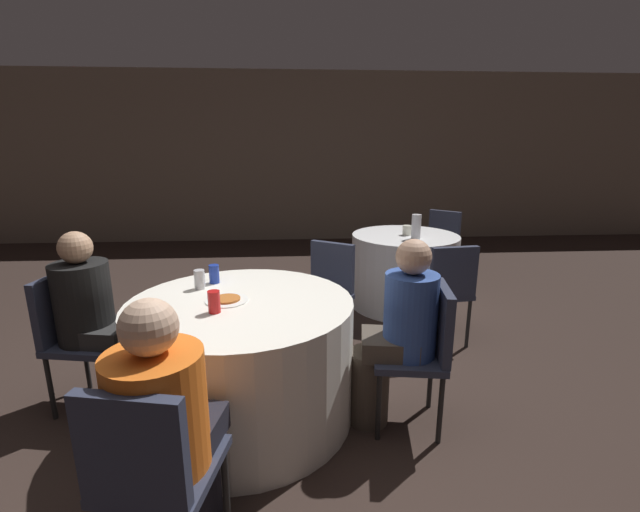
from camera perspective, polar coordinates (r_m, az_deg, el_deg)
ground_plane at (r=2.82m, az=-10.39°, el=-20.95°), size 16.00×16.00×0.00m
wall_back at (r=7.45m, az=-6.59°, el=12.81°), size 16.00×0.06×2.80m
table_near at (r=2.70m, az=-10.21°, el=-13.40°), size 1.32×1.32×0.75m
table_far at (r=4.49m, az=11.09°, el=-1.88°), size 1.07×1.07×0.75m
chair_near_south at (r=1.79m, az=-21.74°, el=-24.55°), size 0.47×0.47×0.87m
chair_near_west at (r=3.09m, az=-29.97°, el=-8.34°), size 0.47×0.46×0.87m
chair_near_east at (r=2.57m, az=13.76°, el=-11.20°), size 0.46×0.46×0.87m
chair_near_northeast at (r=3.45m, az=0.94°, el=-3.99°), size 0.55×0.55×0.87m
chair_far_northeast at (r=5.29m, az=15.78°, el=2.06°), size 0.56×0.56×0.87m
chair_far_south at (r=3.62m, az=16.60°, el=-3.73°), size 0.44×0.45×0.87m
person_black_shirt at (r=2.98m, az=-27.56°, el=-7.79°), size 0.50×0.36×1.14m
person_blue_shirt at (r=2.54m, az=10.00°, el=-10.44°), size 0.49×0.33×1.13m
person_orange_shirt at (r=1.87m, az=-19.46°, el=-20.49°), size 0.40×0.51×1.12m
pizza_plate_near at (r=2.56m, az=-12.31°, el=-5.71°), size 0.25×0.25×0.02m
soda_can_silver at (r=2.80m, az=-15.76°, el=-3.01°), size 0.07×0.07×0.12m
soda_can_blue at (r=2.89m, az=-13.93°, el=-2.34°), size 0.07×0.07×0.12m
soda_can_red at (r=2.39m, az=-13.94°, el=-5.95°), size 0.07×0.07×0.12m
bottle_far at (r=4.21m, az=12.70°, el=3.83°), size 0.09×0.09×0.24m
cup_far at (r=4.39m, az=11.51°, el=3.39°), size 0.09×0.09×0.10m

